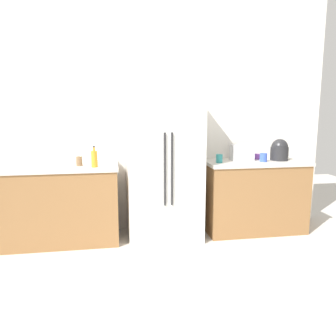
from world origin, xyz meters
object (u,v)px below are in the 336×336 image
object	(u,v)px
toaster	(242,152)
cup_b	(219,159)
rice_cooker	(279,150)
cup_a	(263,157)
cup_c	(257,156)
bowl_a	(94,162)
cup_d	(79,161)
bottle_a	(94,159)
refrigerator	(164,165)

from	to	relation	value
toaster	cup_b	world-z (taller)	toaster
toaster	rice_cooker	xyz separation A→B (m)	(0.48, -0.06, 0.02)
cup_a	cup_c	distance (m)	0.23
rice_cooker	bowl_a	world-z (taller)	rice_cooker
toaster	cup_d	world-z (taller)	toaster
bottle_a	cup_a	size ratio (longest dim) A/B	2.23
bottle_a	cup_c	distance (m)	2.09
bottle_a	bowl_a	xyz separation A→B (m)	(-0.01, 0.15, -0.06)
rice_cooker	cup_a	size ratio (longest dim) A/B	2.55
refrigerator	toaster	distance (m)	1.03
bowl_a	refrigerator	bearing A→B (deg)	-1.64
toaster	cup_c	xyz separation A→B (m)	(0.24, 0.08, -0.07)
toaster	cup_b	distance (m)	0.37
cup_c	bowl_a	bearing A→B (deg)	-176.00
cup_c	cup_d	size ratio (longest dim) A/B	0.70
bottle_a	cup_a	bearing A→B (deg)	1.94
cup_c	cup_d	distance (m)	2.25
toaster	cup_c	size ratio (longest dim) A/B	3.60
cup_c	bowl_a	world-z (taller)	cup_c
refrigerator	rice_cooker	bearing A→B (deg)	1.03
refrigerator	rice_cooker	xyz separation A→B (m)	(1.50, 0.03, 0.14)
cup_a	bowl_a	distance (m)	2.06
rice_cooker	cup_a	distance (m)	0.28
bowl_a	rice_cooker	bearing A→B (deg)	0.09
cup_b	cup_d	bearing A→B (deg)	178.55
refrigerator	cup_d	bearing A→B (deg)	-179.57
toaster	cup_b	bearing A→B (deg)	-158.72
refrigerator	toaster	world-z (taller)	refrigerator
cup_d	bowl_a	distance (m)	0.17
bottle_a	refrigerator	bearing A→B (deg)	9.17
toaster	cup_d	size ratio (longest dim) A/B	2.51
toaster	rice_cooker	distance (m)	0.49
cup_a	cup_d	size ratio (longest dim) A/B	0.99
cup_d	bowl_a	xyz separation A→B (m)	(0.17, 0.03, -0.02)
toaster	rice_cooker	size ratio (longest dim) A/B	1.00
refrigerator	cup_b	xyz separation A→B (m)	(0.68, -0.05, 0.06)
cup_d	cup_a	bearing A→B (deg)	-1.36
cup_b	cup_c	world-z (taller)	cup_b
cup_b	cup_c	distance (m)	0.62
bottle_a	bowl_a	bearing A→B (deg)	93.90
refrigerator	cup_b	distance (m)	0.68
cup_d	cup_c	bearing A→B (deg)	4.49
toaster	bottle_a	size ratio (longest dim) A/B	1.14
rice_cooker	cup_d	distance (m)	2.49
refrigerator	cup_d	xyz separation A→B (m)	(-0.98, -0.01, 0.07)
refrigerator	cup_a	xyz separation A→B (m)	(1.25, -0.06, 0.07)
cup_a	cup_d	bearing A→B (deg)	178.64
bottle_a	cup_d	size ratio (longest dim) A/B	2.21
cup_d	bowl_a	size ratio (longest dim) A/B	0.77
refrigerator	cup_b	bearing A→B (deg)	-4.15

